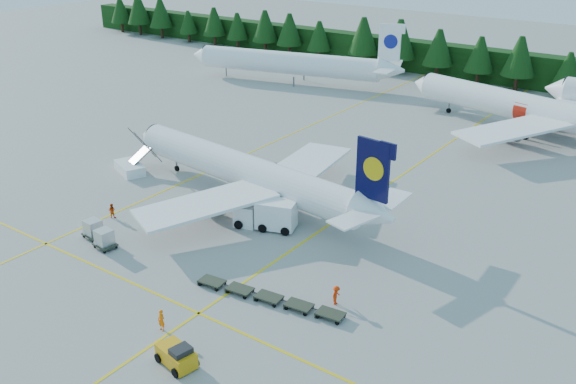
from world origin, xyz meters
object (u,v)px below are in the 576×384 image
Objects in this scene: airliner_red at (522,108)px; airstairs at (132,165)px; airliner_navy at (240,169)px; baggage_tug at (177,355)px; service_truck at (265,214)px.

airstairs is at bearing -114.19° from airliner_red.
airliner_red is (18.16, 41.71, 0.31)m from airliner_navy.
airstairs is 38.26m from baggage_tug.
airliner_red is at bearing 73.25° from airliner_navy.
airstairs reaches higher than baggage_tug.
baggage_tug is at bearing -52.30° from airliner_navy.
service_truck is (-11.12, -46.20, -2.08)m from airliner_red.
airliner_red is 5.69× the size of airstairs.
airstairs reaches higher than service_truck.
service_truck is 1.99× the size of baggage_tug.
airliner_red reaches higher than airstairs.
service_truck is 22.24m from baggage_tug.
airliner_navy is at bearing 132.57° from baggage_tug.
baggage_tug is at bearing -79.36° from airliner_red.
airliner_navy reaches higher than baggage_tug.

